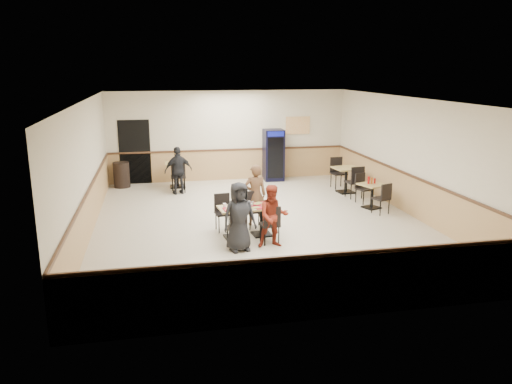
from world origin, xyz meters
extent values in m
plane|color=beige|center=(0.00, 0.00, 0.00)|extent=(10.00, 10.00, 0.00)
plane|color=silver|center=(0.00, 0.00, 3.00)|extent=(10.00, 10.00, 0.00)
plane|color=beige|center=(0.00, 5.00, 1.50)|extent=(8.00, 0.00, 8.00)
plane|color=beige|center=(0.00, -5.00, 1.50)|extent=(8.00, 0.00, 8.00)
plane|color=beige|center=(-4.00, 0.00, 1.50)|extent=(0.00, 10.00, 10.00)
plane|color=beige|center=(4.00, 0.00, 1.50)|extent=(0.00, 10.00, 10.00)
cube|color=tan|center=(0.00, 4.99, 0.50)|extent=(7.98, 0.03, 1.00)
cube|color=tan|center=(3.98, 0.00, 0.50)|extent=(0.03, 9.98, 1.00)
cube|color=#472B19|center=(0.00, 4.97, 1.03)|extent=(7.98, 0.04, 0.06)
cube|color=black|center=(-3.10, 4.98, 1.05)|extent=(1.00, 0.02, 2.10)
cube|color=orange|center=(2.40, 4.96, 1.80)|extent=(0.85, 0.02, 0.60)
cube|color=black|center=(-0.80, -1.02, 0.02)|extent=(0.46, 0.46, 0.04)
cylinder|color=black|center=(-0.80, -1.02, 0.35)|extent=(0.08, 0.08, 0.63)
cube|color=tan|center=(-0.80, -1.02, 0.68)|extent=(0.71, 0.71, 0.04)
cube|color=black|center=(-0.15, -0.96, 0.02)|extent=(0.46, 0.46, 0.04)
cylinder|color=black|center=(-0.15, -0.96, 0.35)|extent=(0.08, 0.08, 0.63)
cube|color=tan|center=(-0.15, -0.96, 0.68)|extent=(0.71, 0.71, 0.04)
imported|color=black|center=(-0.81, -1.82, 0.73)|extent=(0.79, 0.59, 1.46)
imported|color=maroon|center=(-0.07, -1.74, 0.68)|extent=(0.67, 0.53, 1.35)
imported|color=brown|center=(-0.13, -0.16, 0.75)|extent=(0.55, 0.37, 1.49)
imported|color=black|center=(-1.79, 3.30, 0.72)|extent=(0.90, 0.52, 1.44)
cube|color=#B20B20|center=(-0.13, -1.10, 0.71)|extent=(0.45, 0.35, 0.02)
cube|color=#B20B20|center=(-0.83, -1.14, 0.71)|extent=(0.45, 0.35, 0.02)
cube|color=#B20B20|center=(-0.21, -0.85, 0.71)|extent=(0.45, 0.35, 0.02)
cylinder|color=white|center=(-0.36, -1.17, 0.70)|extent=(0.21, 0.21, 0.01)
cube|color=#AF9444|center=(-0.36, -1.17, 0.71)|extent=(0.27, 0.20, 0.02)
cylinder|color=white|center=(-0.88, -1.14, 0.70)|extent=(0.21, 0.21, 0.01)
cube|color=#AF9444|center=(-0.88, -1.14, 0.71)|extent=(0.29, 0.25, 0.02)
cylinder|color=white|center=(-0.05, -1.04, 0.70)|extent=(0.21, 0.21, 0.01)
cube|color=#AF9444|center=(-0.05, -1.04, 0.71)|extent=(0.28, 0.23, 0.02)
cylinder|color=white|center=(-0.21, -0.82, 0.70)|extent=(0.21, 0.21, 0.01)
cube|color=#AF9444|center=(-0.21, -0.82, 0.71)|extent=(0.29, 0.28, 0.02)
cylinder|color=white|center=(-0.55, -1.17, 0.70)|extent=(0.21, 0.21, 0.01)
cube|color=#AF9444|center=(-0.55, -1.17, 0.71)|extent=(0.26, 0.20, 0.02)
cylinder|color=white|center=(-0.81, -1.17, 0.70)|extent=(0.21, 0.21, 0.01)
cube|color=#AF9444|center=(-0.81, -1.17, 0.71)|extent=(0.29, 0.25, 0.02)
cylinder|color=white|center=(-0.99, -0.95, 0.75)|extent=(0.07, 0.07, 0.09)
cylinder|color=white|center=(-0.91, -1.27, 0.75)|extent=(0.07, 0.07, 0.09)
cylinder|color=white|center=(-0.73, -1.28, 0.75)|extent=(0.07, 0.07, 0.09)
cylinder|color=white|center=(-0.71, -0.97, 0.75)|extent=(0.07, 0.07, 0.09)
cylinder|color=silver|center=(-0.36, -0.98, 0.76)|extent=(0.07, 0.07, 0.12)
cylinder|color=silver|center=(-0.43, -0.94, 0.76)|extent=(0.07, 0.07, 0.12)
ellipsoid|color=white|center=(-0.45, -1.01, 0.75)|extent=(0.14, 0.14, 0.10)
cube|color=black|center=(3.27, 0.65, 0.02)|extent=(0.52, 0.52, 0.04)
cylinder|color=black|center=(3.27, 0.65, 0.34)|extent=(0.08, 0.08, 0.61)
cube|color=tan|center=(3.27, 0.65, 0.66)|extent=(0.81, 0.81, 0.04)
cube|color=black|center=(3.22, 2.43, 0.02)|extent=(0.51, 0.51, 0.04)
cylinder|color=black|center=(3.22, 2.43, 0.40)|extent=(0.09, 0.09, 0.71)
cube|color=tan|center=(3.22, 2.43, 0.76)|extent=(0.79, 0.79, 0.04)
cylinder|color=#A90D0C|center=(3.17, 0.70, 0.78)|extent=(0.06, 0.06, 0.20)
cylinder|color=#AA4F16|center=(3.26, 0.70, 0.76)|extent=(0.06, 0.06, 0.17)
cylinder|color=#A90D0C|center=(3.35, 0.70, 0.75)|extent=(0.05, 0.05, 0.14)
cube|color=black|center=(-1.79, 4.20, 0.02)|extent=(0.48, 0.48, 0.04)
cylinder|color=black|center=(-1.79, 4.20, 0.40)|extent=(0.10, 0.10, 0.72)
cube|color=tan|center=(-1.79, 4.20, 0.77)|extent=(0.75, 0.75, 0.04)
cube|color=black|center=(1.46, 4.60, 0.86)|extent=(0.66, 0.65, 1.72)
cube|color=black|center=(1.45, 4.27, 0.82)|extent=(0.53, 0.03, 1.36)
cube|color=navy|center=(1.45, 4.26, 1.62)|extent=(0.54, 0.03, 0.16)
cylinder|color=black|center=(-3.54, 4.55, 0.40)|extent=(0.51, 0.51, 0.81)
camera|label=1|loc=(-2.45, -11.57, 3.73)|focal=35.00mm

